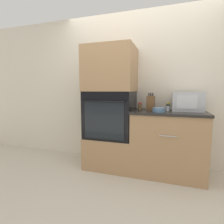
# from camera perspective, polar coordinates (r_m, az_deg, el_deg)

# --- Properties ---
(ground_plane) EXTENTS (12.00, 12.00, 0.00)m
(ground_plane) POSITION_cam_1_polar(r_m,az_deg,el_deg) (2.66, 5.52, -20.54)
(ground_plane) COLOR beige
(wall_back) EXTENTS (8.00, 0.05, 2.50)m
(wall_back) POSITION_cam_1_polar(r_m,az_deg,el_deg) (2.97, 8.47, 7.37)
(wall_back) COLOR beige
(wall_back) RESTS_ON ground_plane
(oven_cabinet_base) EXTENTS (0.75, 0.60, 0.49)m
(oven_cabinet_base) POSITION_cam_1_polar(r_m,az_deg,el_deg) (2.92, -0.51, -12.67)
(oven_cabinet_base) COLOR #A87F56
(oven_cabinet_base) RESTS_ON ground_plane
(wall_oven) EXTENTS (0.73, 0.64, 0.72)m
(wall_oven) POSITION_cam_1_polar(r_m,az_deg,el_deg) (2.77, -0.55, -0.76)
(wall_oven) COLOR black
(wall_oven) RESTS_ON oven_cabinet_base
(oven_cabinet_upper) EXTENTS (0.75, 0.60, 0.67)m
(oven_cabinet_upper) POSITION_cam_1_polar(r_m,az_deg,el_deg) (2.76, -0.55, 13.72)
(oven_cabinet_upper) COLOR #A87F56
(oven_cabinet_upper) RESTS_ON wall_oven
(counter_unit) EXTENTS (1.03, 0.63, 0.94)m
(counter_unit) POSITION_cam_1_polar(r_m,az_deg,el_deg) (2.71, 17.65, -9.57)
(counter_unit) COLOR #A87F56
(counter_unit) RESTS_ON ground_plane
(microwave) EXTENTS (0.42, 0.33, 0.27)m
(microwave) POSITION_cam_1_polar(r_m,az_deg,el_deg) (2.72, 23.45, 3.19)
(microwave) COLOR #B2B5BA
(microwave) RESTS_ON counter_unit
(knife_block) EXTENTS (0.11, 0.14, 0.26)m
(knife_block) POSITION_cam_1_polar(r_m,az_deg,el_deg) (2.68, 12.48, 2.90)
(knife_block) COLOR brown
(knife_block) RESTS_ON counter_unit
(bowl) EXTENTS (0.17, 0.17, 0.06)m
(bowl) POSITION_cam_1_polar(r_m,az_deg,el_deg) (2.47, 15.04, 0.69)
(bowl) COLOR #517599
(bowl) RESTS_ON counter_unit
(condiment_jar_near) EXTENTS (0.05, 0.05, 0.11)m
(condiment_jar_near) POSITION_cam_1_polar(r_m,az_deg,el_deg) (2.70, 9.13, 1.90)
(condiment_jar_near) COLOR brown
(condiment_jar_near) RESTS_ON counter_unit
(condiment_jar_mid) EXTENTS (0.05, 0.05, 0.10)m
(condiment_jar_mid) POSITION_cam_1_polar(r_m,az_deg,el_deg) (2.63, 17.76, 1.34)
(condiment_jar_mid) COLOR silver
(condiment_jar_mid) RESTS_ON counter_unit
(condiment_jar_far) EXTENTS (0.05, 0.05, 0.12)m
(condiment_jar_far) POSITION_cam_1_polar(r_m,az_deg,el_deg) (2.75, 17.95, 1.77)
(condiment_jar_far) COLOR #427047
(condiment_jar_far) RESTS_ON counter_unit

